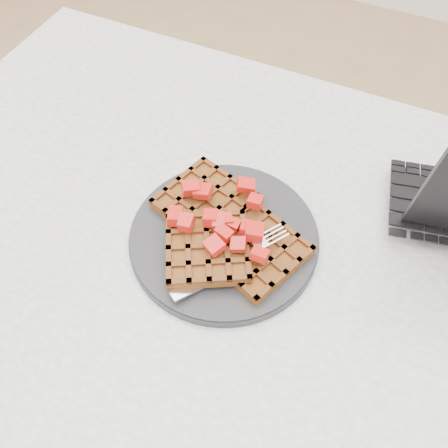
# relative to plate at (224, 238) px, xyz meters

# --- Properties ---
(ground) EXTENTS (4.00, 4.00, 0.00)m
(ground) POSITION_rel_plate_xyz_m (0.05, -0.01, -0.76)
(ground) COLOR tan
(ground) RESTS_ON ground
(table) EXTENTS (1.20, 0.80, 0.75)m
(table) POSITION_rel_plate_xyz_m (0.05, -0.01, -0.12)
(table) COLOR white
(table) RESTS_ON ground
(plate) EXTENTS (0.26, 0.26, 0.02)m
(plate) POSITION_rel_plate_xyz_m (0.00, 0.00, 0.00)
(plate) COLOR black
(plate) RESTS_ON table
(waffles) EXTENTS (0.24, 0.22, 0.03)m
(waffles) POSITION_rel_plate_xyz_m (0.00, -0.00, 0.02)
(waffles) COLOR brown
(waffles) RESTS_ON plate
(strawberry_pile) EXTENTS (0.15, 0.15, 0.02)m
(strawberry_pile) POSITION_rel_plate_xyz_m (0.00, -0.00, 0.05)
(strawberry_pile) COLOR #AA0F0D
(strawberry_pile) RESTS_ON waffles
(fork) EXTENTS (0.12, 0.16, 0.02)m
(fork) POSITION_rel_plate_xyz_m (0.04, -0.04, 0.02)
(fork) COLOR silver
(fork) RESTS_ON plate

